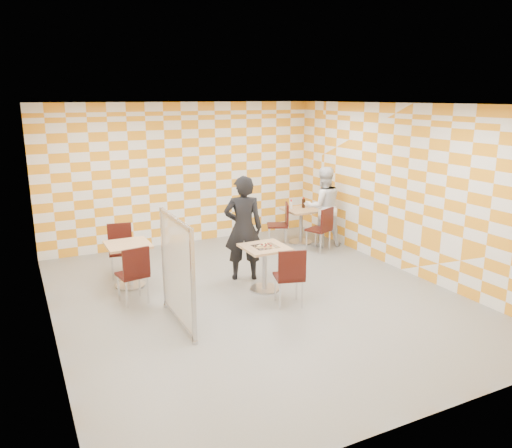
{
  "coord_description": "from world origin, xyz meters",
  "views": [
    {
      "loc": [
        -3.29,
        -6.64,
        3.1
      ],
      "look_at": [
        0.1,
        0.2,
        1.15
      ],
      "focal_mm": 35.0,
      "sensor_mm": 36.0,
      "label": 1
    }
  ],
  "objects_px": {
    "empty_table": "(129,257)",
    "chair_empty_near": "(134,271)",
    "second_table": "(301,220)",
    "chair_main_front": "(290,273)",
    "chair_empty_far": "(121,245)",
    "chair_second_front": "(322,226)",
    "partition": "(177,271)",
    "man_white": "(323,207)",
    "chair_second_side": "(282,221)",
    "sport_bottle": "(291,205)",
    "soda_bottle": "(303,203)",
    "main_table": "(265,260)",
    "man_dark": "(243,228)"
  },
  "relations": [
    {
      "from": "chair_second_side",
      "to": "main_table",
      "type": "bearing_deg",
      "value": -125.45
    },
    {
      "from": "chair_empty_near",
      "to": "sport_bottle",
      "type": "bearing_deg",
      "value": 26.03
    },
    {
      "from": "chair_empty_near",
      "to": "soda_bottle",
      "type": "height_order",
      "value": "soda_bottle"
    },
    {
      "from": "chair_second_front",
      "to": "sport_bottle",
      "type": "height_order",
      "value": "sport_bottle"
    },
    {
      "from": "chair_main_front",
      "to": "soda_bottle",
      "type": "bearing_deg",
      "value": 55.37
    },
    {
      "from": "chair_empty_far",
      "to": "chair_second_front",
      "type": "bearing_deg",
      "value": -6.43
    },
    {
      "from": "empty_table",
      "to": "chair_empty_near",
      "type": "distance_m",
      "value": 0.8
    },
    {
      "from": "main_table",
      "to": "chair_second_side",
      "type": "bearing_deg",
      "value": 54.55
    },
    {
      "from": "chair_main_front",
      "to": "chair_second_front",
      "type": "relative_size",
      "value": 1.0
    },
    {
      "from": "second_table",
      "to": "chair_main_front",
      "type": "distance_m",
      "value": 3.48
    },
    {
      "from": "main_table",
      "to": "soda_bottle",
      "type": "bearing_deg",
      "value": 46.52
    },
    {
      "from": "main_table",
      "to": "chair_empty_far",
      "type": "distance_m",
      "value": 2.65
    },
    {
      "from": "empty_table",
      "to": "man_white",
      "type": "distance_m",
      "value": 4.28
    },
    {
      "from": "chair_empty_far",
      "to": "man_white",
      "type": "distance_m",
      "value": 4.25
    },
    {
      "from": "main_table",
      "to": "chair_empty_far",
      "type": "xyz_separation_m",
      "value": [
        -1.96,
        1.79,
        0.04
      ]
    },
    {
      "from": "main_table",
      "to": "man_white",
      "type": "xyz_separation_m",
      "value": [
        2.28,
        1.72,
        0.34
      ]
    },
    {
      "from": "chair_empty_near",
      "to": "partition",
      "type": "height_order",
      "value": "partition"
    },
    {
      "from": "chair_empty_near",
      "to": "second_table",
      "type": "bearing_deg",
      "value": 23.36
    },
    {
      "from": "empty_table",
      "to": "chair_main_front",
      "type": "xyz_separation_m",
      "value": [
        1.98,
        -1.94,
        0.04
      ]
    },
    {
      "from": "chair_second_side",
      "to": "sport_bottle",
      "type": "relative_size",
      "value": 4.62
    },
    {
      "from": "man_white",
      "to": "partition",
      "type": "bearing_deg",
      "value": 44.19
    },
    {
      "from": "second_table",
      "to": "sport_bottle",
      "type": "xyz_separation_m",
      "value": [
        -0.17,
        0.14,
        0.33
      ]
    },
    {
      "from": "chair_second_front",
      "to": "soda_bottle",
      "type": "height_order",
      "value": "soda_bottle"
    },
    {
      "from": "second_table",
      "to": "soda_bottle",
      "type": "bearing_deg",
      "value": 41.87
    },
    {
      "from": "sport_bottle",
      "to": "man_dark",
      "type": "bearing_deg",
      "value": -139.74
    },
    {
      "from": "chair_second_side",
      "to": "partition",
      "type": "height_order",
      "value": "partition"
    },
    {
      "from": "main_table",
      "to": "chair_second_front",
      "type": "bearing_deg",
      "value": 33.63
    },
    {
      "from": "main_table",
      "to": "partition",
      "type": "height_order",
      "value": "partition"
    },
    {
      "from": "man_dark",
      "to": "soda_bottle",
      "type": "relative_size",
      "value": 7.93
    },
    {
      "from": "empty_table",
      "to": "chair_second_front",
      "type": "distance_m",
      "value": 3.98
    },
    {
      "from": "second_table",
      "to": "chair_second_side",
      "type": "xyz_separation_m",
      "value": [
        -0.49,
        -0.02,
        0.04
      ]
    },
    {
      "from": "soda_bottle",
      "to": "man_dark",
      "type": "bearing_deg",
      "value": -144.38
    },
    {
      "from": "soda_bottle",
      "to": "man_white",
      "type": "bearing_deg",
      "value": -68.04
    },
    {
      "from": "partition",
      "to": "empty_table",
      "type": "bearing_deg",
      "value": 99.28
    },
    {
      "from": "second_table",
      "to": "chair_second_front",
      "type": "distance_m",
      "value": 0.76
    },
    {
      "from": "empty_table",
      "to": "chair_empty_far",
      "type": "xyz_separation_m",
      "value": [
        -0.0,
        0.64,
        0.04
      ]
    },
    {
      "from": "chair_second_side",
      "to": "partition",
      "type": "distance_m",
      "value": 4.15
    },
    {
      "from": "sport_bottle",
      "to": "main_table",
      "type": "bearing_deg",
      "value": -128.77
    },
    {
      "from": "man_white",
      "to": "chair_empty_near",
      "type": "bearing_deg",
      "value": 31.02
    },
    {
      "from": "chair_main_front",
      "to": "sport_bottle",
      "type": "xyz_separation_m",
      "value": [
        1.78,
        3.03,
        0.29
      ]
    },
    {
      "from": "empty_table",
      "to": "partition",
      "type": "xyz_separation_m",
      "value": [
        0.29,
        -1.77,
        0.28
      ]
    },
    {
      "from": "partition",
      "to": "sport_bottle",
      "type": "bearing_deg",
      "value": 39.47
    },
    {
      "from": "empty_table",
      "to": "chair_empty_near",
      "type": "relative_size",
      "value": 0.81
    },
    {
      "from": "empty_table",
      "to": "partition",
      "type": "distance_m",
      "value": 1.81
    },
    {
      "from": "second_table",
      "to": "chair_empty_far",
      "type": "height_order",
      "value": "chair_empty_far"
    },
    {
      "from": "chair_empty_near",
      "to": "man_dark",
      "type": "height_order",
      "value": "man_dark"
    },
    {
      "from": "chair_second_front",
      "to": "chair_empty_far",
      "type": "height_order",
      "value": "same"
    },
    {
      "from": "second_table",
      "to": "soda_bottle",
      "type": "relative_size",
      "value": 3.26
    },
    {
      "from": "second_table",
      "to": "chair_second_front",
      "type": "bearing_deg",
      "value": -86.32
    },
    {
      "from": "main_table",
      "to": "chair_second_front",
      "type": "relative_size",
      "value": 0.81
    }
  ]
}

